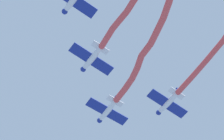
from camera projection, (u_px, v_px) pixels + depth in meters
name	position (u px, v px, depth m)	size (l,w,h in m)	color
airplane_lead	(107.00, 111.00, 67.92)	(7.25, 5.48, 1.79)	silver
smoke_trail_lead	(148.00, 43.00, 61.58)	(9.86, 21.00, 2.00)	#DB4C4C
airplane_left_wing	(92.00, 59.00, 63.44)	(7.23, 5.44, 1.79)	silver
airplane_right_wing	(167.00, 103.00, 67.58)	(7.23, 5.44, 1.79)	silver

